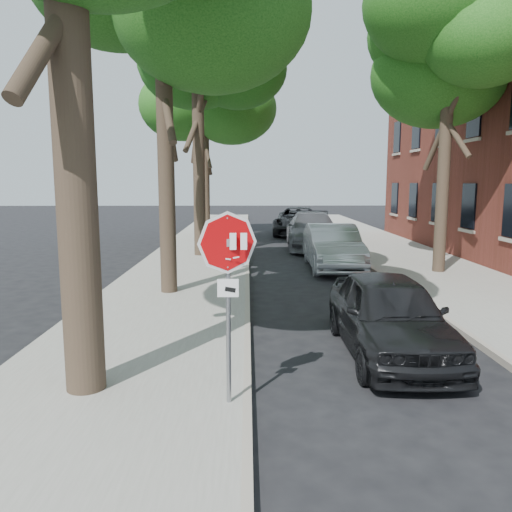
% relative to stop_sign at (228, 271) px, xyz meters
% --- Properties ---
extents(ground, '(120.00, 120.00, 0.00)m').
position_rel_stop_sign_xyz_m(ground, '(0.70, 0.03, -1.95)').
color(ground, black).
rests_on(ground, ground).
extents(sidewalk_left, '(4.00, 55.00, 0.12)m').
position_rel_stop_sign_xyz_m(sidewalk_left, '(-1.80, 12.03, -1.89)').
color(sidewalk_left, gray).
rests_on(sidewalk_left, ground).
extents(sidewalk_right, '(4.00, 55.00, 0.12)m').
position_rel_stop_sign_xyz_m(sidewalk_right, '(6.70, 12.03, -1.89)').
color(sidewalk_right, gray).
rests_on(sidewalk_right, ground).
extents(curb_left, '(0.12, 55.00, 0.13)m').
position_rel_stop_sign_xyz_m(curb_left, '(0.25, 12.03, -1.88)').
color(curb_left, '#9E9384').
rests_on(curb_left, ground).
extents(curb_right, '(0.12, 55.00, 0.13)m').
position_rel_stop_sign_xyz_m(curb_right, '(4.65, 12.03, -1.88)').
color(curb_right, '#9E9384').
rests_on(curb_right, ground).
extents(stop_sign, '(0.76, 0.34, 2.61)m').
position_rel_stop_sign_xyz_m(stop_sign, '(0.00, 0.00, 0.00)').
color(stop_sign, gray).
rests_on(stop_sign, sidewalk_left).
extents(tree_mid_a, '(5.59, 5.19, 9.84)m').
position_rel_stop_sign_xyz_m(tree_mid_a, '(-1.92, 7.14, 5.66)').
color(tree_mid_a, black).
rests_on(tree_mid_a, sidewalk_left).
extents(tree_mid_b, '(5.88, 5.46, 10.36)m').
position_rel_stop_sign_xyz_m(tree_mid_b, '(-1.72, 14.15, 6.05)').
color(tree_mid_b, black).
rests_on(tree_mid_b, sidewalk_left).
extents(tree_far, '(5.29, 4.91, 9.33)m').
position_rel_stop_sign_xyz_m(tree_far, '(-2.02, 21.14, 5.26)').
color(tree_far, black).
rests_on(tree_far, sidewalk_left).
extents(tree_right, '(5.29, 4.91, 9.33)m').
position_rel_stop_sign_xyz_m(tree_right, '(6.68, 10.14, 5.26)').
color(tree_right, black).
rests_on(tree_right, sidewalk_right).
extents(car_a, '(1.75, 4.31, 1.46)m').
position_rel_stop_sign_xyz_m(car_a, '(2.81, 2.25, -1.22)').
color(car_a, black).
rests_on(car_a, ground).
extents(car_b, '(1.74, 4.85, 1.59)m').
position_rel_stop_sign_xyz_m(car_b, '(3.30, 11.19, -1.15)').
color(car_b, '#ADB1B5').
rests_on(car_b, ground).
extents(car_c, '(2.65, 5.92, 1.69)m').
position_rel_stop_sign_xyz_m(car_c, '(3.30, 16.82, -1.10)').
color(car_c, '#505055').
rests_on(car_c, ground).
extents(car_d, '(3.45, 6.12, 1.61)m').
position_rel_stop_sign_xyz_m(car_d, '(3.25, 22.93, -1.14)').
color(car_d, black).
rests_on(car_d, ground).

